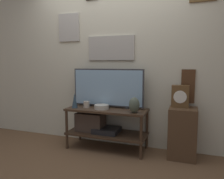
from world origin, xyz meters
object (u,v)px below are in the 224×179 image
mantel_clock (180,96)px  vase_urn_stoneware (134,105)px  vase_wide_bowl (102,107)px  vase_slim_bronze (75,100)px  television (108,88)px  candle_jar (86,104)px

mantel_clock → vase_urn_stoneware: bearing=-159.9°
vase_wide_bowl → mantel_clock: size_ratio=0.71×
vase_slim_bronze → mantel_clock: bearing=6.9°
vase_urn_stoneware → mantel_clock: size_ratio=0.71×
television → mantel_clock: 1.03m
television → candle_jar: 0.40m
vase_slim_bronze → mantel_clock: 1.49m
vase_urn_stoneware → vase_slim_bronze: 0.90m
vase_slim_bronze → candle_jar: 0.18m
vase_urn_stoneware → vase_wide_bowl: bearing=170.9°
vase_slim_bronze → candle_jar: vase_slim_bronze is taller
vase_wide_bowl → vase_slim_bronze: bearing=-172.8°
vase_urn_stoneware → vase_slim_bronze: size_ratio=0.95×
candle_jar → mantel_clock: size_ratio=0.33×
vase_wide_bowl → vase_urn_stoneware: vase_urn_stoneware is taller
vase_wide_bowl → vase_slim_bronze: 0.42m
television → vase_urn_stoneware: bearing=-26.3°
vase_urn_stoneware → mantel_clock: bearing=20.1°
vase_urn_stoneware → vase_slim_bronze: vase_slim_bronze is taller
vase_slim_bronze → vase_urn_stoneware: bearing=-1.8°
television → vase_slim_bronze: television is taller
vase_wide_bowl → mantel_clock: 1.09m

